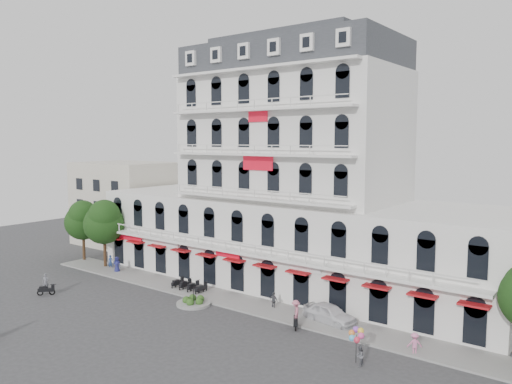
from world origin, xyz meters
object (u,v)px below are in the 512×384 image
(parked_car, at_px, (329,313))
(rider_west, at_px, (46,285))
(rider_center, at_px, (296,313))
(balloon_vendor, at_px, (358,346))

(parked_car, height_order, rider_west, rider_west)
(rider_center, bearing_deg, parked_car, 118.32)
(parked_car, relative_size, rider_west, 2.19)
(parked_car, bearing_deg, balloon_vendor, -127.29)
(parked_car, relative_size, rider_center, 2.01)
(rider_center, xyz_separation_m, balloon_vendor, (6.88, -3.00, 0.07))
(parked_car, distance_m, rider_center, 3.20)
(parked_car, xyz_separation_m, rider_center, (-1.57, -2.75, 0.45))
(rider_west, distance_m, balloon_vendor, 31.47)
(rider_west, height_order, rider_center, rider_center)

